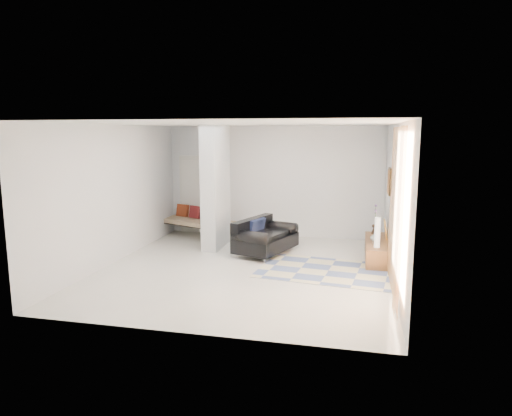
# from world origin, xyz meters

# --- Properties ---
(floor) EXTENTS (6.00, 6.00, 0.00)m
(floor) POSITION_xyz_m (0.00, 0.00, 0.00)
(floor) COLOR white
(floor) RESTS_ON ground
(ceiling) EXTENTS (6.00, 6.00, 0.00)m
(ceiling) POSITION_xyz_m (0.00, 0.00, 2.80)
(ceiling) COLOR white
(ceiling) RESTS_ON wall_back
(wall_back) EXTENTS (6.00, 0.00, 6.00)m
(wall_back) POSITION_xyz_m (0.00, 3.00, 1.40)
(wall_back) COLOR silver
(wall_back) RESTS_ON ground
(wall_front) EXTENTS (6.00, 0.00, 6.00)m
(wall_front) POSITION_xyz_m (0.00, -3.00, 1.40)
(wall_front) COLOR silver
(wall_front) RESTS_ON ground
(wall_left) EXTENTS (0.00, 6.00, 6.00)m
(wall_left) POSITION_xyz_m (-2.75, 0.00, 1.40)
(wall_left) COLOR silver
(wall_left) RESTS_ON ground
(wall_right) EXTENTS (0.00, 6.00, 6.00)m
(wall_right) POSITION_xyz_m (2.75, 0.00, 1.40)
(wall_right) COLOR silver
(wall_right) RESTS_ON ground
(partition_column) EXTENTS (0.35, 1.20, 2.80)m
(partition_column) POSITION_xyz_m (-1.10, 1.60, 1.40)
(partition_column) COLOR silver
(partition_column) RESTS_ON floor
(hallway_door) EXTENTS (0.85, 0.06, 2.04)m
(hallway_door) POSITION_xyz_m (-2.10, 2.96, 1.02)
(hallway_door) COLOR silver
(hallway_door) RESTS_ON floor
(curtain) EXTENTS (0.00, 2.55, 2.55)m
(curtain) POSITION_xyz_m (2.67, -1.15, 1.45)
(curtain) COLOR #FF9D43
(curtain) RESTS_ON wall_right
(wall_art) EXTENTS (0.04, 0.45, 0.55)m
(wall_art) POSITION_xyz_m (2.72, 1.27, 1.65)
(wall_art) COLOR #32200D
(wall_art) RESTS_ON wall_right
(media_console) EXTENTS (0.45, 1.77, 0.80)m
(media_console) POSITION_xyz_m (2.52, 1.27, 0.20)
(media_console) COLOR brown
(media_console) RESTS_ON floor
(loveseat) EXTENTS (1.32, 1.71, 0.76)m
(loveseat) POSITION_xyz_m (0.10, 1.22, 0.36)
(loveseat) COLOR silver
(loveseat) RESTS_ON floor
(daybed) EXTENTS (2.09, 1.46, 0.77)m
(daybed) POSITION_xyz_m (-1.91, 2.48, 0.41)
(daybed) COLOR black
(daybed) RESTS_ON floor
(area_rug) EXTENTS (2.82, 2.05, 0.01)m
(area_rug) POSITION_xyz_m (1.60, 0.20, 0.01)
(area_rug) COLOR #C0B992
(area_rug) RESTS_ON floor
(cylinder_lamp) EXTENTS (0.11, 0.11, 0.60)m
(cylinder_lamp) POSITION_xyz_m (2.50, 0.68, 0.70)
(cylinder_lamp) COLOR white
(cylinder_lamp) RESTS_ON media_console
(bronze_figurine) EXTENTS (0.11, 0.11, 0.21)m
(bronze_figurine) POSITION_xyz_m (2.47, 1.93, 0.51)
(bronze_figurine) COLOR #301F15
(bronze_figurine) RESTS_ON media_console
(vase) EXTENTS (0.19, 0.19, 0.18)m
(vase) POSITION_xyz_m (2.47, 1.22, 0.49)
(vase) COLOR #B9C4BF
(vase) RESTS_ON media_console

